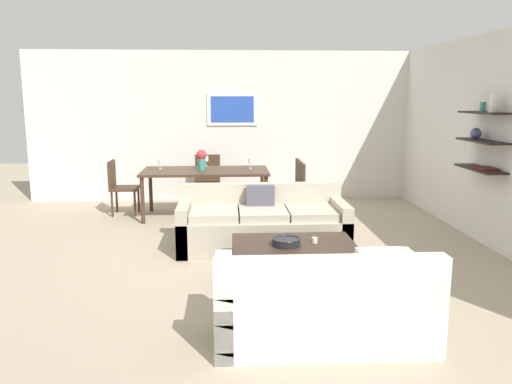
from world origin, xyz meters
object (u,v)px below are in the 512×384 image
object	(u,v)px
coffee_table	(295,263)
wine_glass_right_far	(250,162)
dining_chair_head	(208,177)
dining_chair_right_near	(295,187)
dining_table	(205,174)
centerpiece_vase	(202,158)
dining_chair_left_far	(119,184)
sofa_beige	(262,226)
dining_chair_right_far	(291,182)
candle_jar	(315,240)
loveseat_white	(323,303)
decorative_bowl	(286,241)
apple_on_coffee_table	(276,240)
wine_glass_head	(206,159)
wine_glass_left_far	(160,162)

from	to	relation	value
coffee_table	wine_glass_right_far	distance (m)	3.22
dining_chair_head	dining_chair_right_near	distance (m)	1.79
dining_chair_right_near	dining_table	bearing A→B (deg)	170.96
dining_chair_head	centerpiece_vase	size ratio (longest dim) A/B	2.74
dining_chair_left_far	coffee_table	bearing A→B (deg)	-53.07
sofa_beige	dining_table	world-z (taller)	sofa_beige
dining_chair_head	dining_chair_right_far	xyz separation A→B (m)	(1.40, -0.68, 0.00)
candle_jar	loveseat_white	bearing A→B (deg)	-96.95
decorative_bowl	loveseat_white	bearing A→B (deg)	-83.96
apple_on_coffee_table	dining_table	xyz separation A→B (m)	(-0.84, 2.91, 0.27)
dining_chair_right_near	wine_glass_head	world-z (taller)	wine_glass_head
loveseat_white	dining_chair_left_far	world-z (taller)	dining_chair_left_far
apple_on_coffee_table	loveseat_white	bearing A→B (deg)	-80.33
loveseat_white	dining_chair_head	size ratio (longest dim) A/B	1.92
sofa_beige	loveseat_white	bearing A→B (deg)	-83.17
dining_table	dining_chair_head	size ratio (longest dim) A/B	2.25
decorative_bowl	dining_chair_left_far	world-z (taller)	dining_chair_left_far
loveseat_white	candle_jar	size ratio (longest dim) A/B	27.82
sofa_beige	candle_jar	distance (m)	1.22
sofa_beige	loveseat_white	distance (m)	2.53
candle_jar	dining_chair_right_near	world-z (taller)	dining_chair_right_near
wine_glass_right_far	coffee_table	bearing A→B (deg)	-84.30
dining_chair_left_far	loveseat_white	bearing A→B (deg)	-61.38
wine_glass_head	dining_chair_left_far	bearing A→B (deg)	-171.39
wine_glass_right_far	wine_glass_head	xyz separation A→B (m)	(-0.72, 0.31, 0.01)
loveseat_white	decorative_bowl	xyz separation A→B (m)	(-0.14, 1.32, 0.13)
dining_chair_left_far	dining_table	bearing A→B (deg)	-9.04
loveseat_white	wine_glass_head	distance (m)	4.91
loveseat_white	dining_chair_right_near	world-z (taller)	dining_chair_right_near
decorative_bowl	wine_glass_left_far	world-z (taller)	wine_glass_left_far
sofa_beige	candle_jar	bearing A→B (deg)	-67.10
apple_on_coffee_table	wine_glass_right_far	distance (m)	3.07
sofa_beige	decorative_bowl	xyz separation A→B (m)	(0.16, -1.19, 0.13)
wine_glass_right_far	dining_chair_right_far	bearing A→B (deg)	8.41
loveseat_white	apple_on_coffee_table	distance (m)	1.44
wine_glass_left_far	dining_chair_head	bearing A→B (deg)	47.19
wine_glass_right_far	wine_glass_head	distance (m)	0.79
candle_jar	wine_glass_left_far	xyz separation A→B (m)	(-1.97, 3.05, 0.45)
loveseat_white	centerpiece_vase	distance (m)	4.52
dining_chair_head	wine_glass_head	distance (m)	0.59
apple_on_coffee_table	wine_glass_left_far	size ratio (longest dim) A/B	0.46
dining_chair_head	wine_glass_left_far	world-z (taller)	wine_glass_left_far
dining_table	dining_chair_right_far	bearing A→B (deg)	9.04
loveseat_white	centerpiece_vase	world-z (taller)	centerpiece_vase
candle_jar	wine_glass_head	bearing A→B (deg)	110.46
wine_glass_right_far	centerpiece_vase	distance (m)	0.79
dining_table	dining_chair_right_near	size ratio (longest dim) A/B	2.25
sofa_beige	centerpiece_vase	bearing A→B (deg)	114.82
dining_chair_right_far	candle_jar	bearing A→B (deg)	-92.63
wine_glass_head	centerpiece_vase	world-z (taller)	centerpiece_vase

